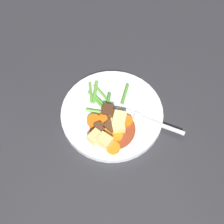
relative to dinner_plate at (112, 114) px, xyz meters
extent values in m
plane|color=#2D2D33|center=(0.00, 0.00, -0.01)|extent=(3.00, 3.00, 0.00)
cylinder|color=white|center=(0.00, 0.00, 0.00)|extent=(0.26, 0.26, 0.02)
cylinder|color=#93381E|center=(0.05, -0.01, 0.01)|extent=(0.11, 0.11, 0.00)
cylinder|color=orange|center=(0.03, -0.03, 0.01)|extent=(0.04, 0.04, 0.01)
cylinder|color=orange|center=(0.10, -0.03, 0.01)|extent=(0.05, 0.05, 0.01)
cylinder|color=orange|center=(0.06, -0.03, 0.01)|extent=(0.03, 0.03, 0.01)
cylinder|color=orange|center=(0.01, -0.05, 0.02)|extent=(0.05, 0.05, 0.01)
cylinder|color=orange|center=(0.02, -0.02, 0.02)|extent=(0.05, 0.05, 0.01)
cylinder|color=orange|center=(0.07, -0.01, 0.01)|extent=(0.04, 0.04, 0.01)
cylinder|color=orange|center=(0.04, 0.03, 0.01)|extent=(0.04, 0.04, 0.01)
cube|color=#E5CC7A|center=(0.06, -0.06, 0.02)|extent=(0.04, 0.04, 0.02)
cube|color=#EAD68C|center=(0.04, 0.01, 0.02)|extent=(0.05, 0.05, 0.03)
cube|color=#E5CC7A|center=(0.08, -0.04, 0.02)|extent=(0.04, 0.04, 0.03)
cube|color=#E5CC7A|center=(0.05, 0.00, 0.02)|extent=(0.04, 0.03, 0.03)
cube|color=#56331E|center=(0.02, 0.00, 0.02)|extent=(0.04, 0.04, 0.02)
cube|color=#56331E|center=(0.04, -0.05, 0.02)|extent=(0.03, 0.02, 0.02)
cube|color=#56331E|center=(0.04, -0.02, 0.02)|extent=(0.04, 0.04, 0.02)
cube|color=#4C2B19|center=(0.00, -0.01, 0.02)|extent=(0.04, 0.04, 0.02)
cylinder|color=#66AD42|center=(-0.07, -0.04, 0.01)|extent=(0.06, 0.02, 0.01)
cylinder|color=#66AD42|center=(0.00, -0.02, 0.01)|extent=(0.05, 0.03, 0.01)
cylinder|color=#66AD42|center=(-0.05, -0.01, 0.01)|extent=(0.08, 0.03, 0.01)
cylinder|color=#4C8E33|center=(0.00, 0.00, 0.01)|extent=(0.05, 0.03, 0.01)
cylinder|color=#66AD42|center=(-0.07, -0.03, 0.01)|extent=(0.06, 0.03, 0.01)
cylinder|color=#599E38|center=(-0.04, 0.05, 0.01)|extent=(0.06, 0.04, 0.01)
cylinder|color=#599E38|center=(-0.02, -0.01, 0.01)|extent=(0.08, 0.04, 0.01)
cylinder|color=#599E38|center=(-0.04, -0.03, 0.01)|extent=(0.07, 0.03, 0.01)
cylinder|color=#66AD42|center=(-0.01, -0.03, 0.01)|extent=(0.04, 0.07, 0.01)
cylinder|color=#4C8E33|center=(-0.02, -0.01, 0.01)|extent=(0.06, 0.04, 0.01)
cube|color=silver|center=(0.08, 0.11, 0.01)|extent=(0.08, 0.09, 0.00)
cube|color=silver|center=(0.03, 0.06, 0.01)|extent=(0.03, 0.03, 0.00)
cylinder|color=silver|center=(0.01, 0.04, 0.01)|extent=(0.03, 0.03, 0.00)
cylinder|color=silver|center=(0.01, 0.04, 0.01)|extent=(0.03, 0.03, 0.00)
cylinder|color=silver|center=(0.02, 0.03, 0.01)|extent=(0.03, 0.03, 0.00)
cylinder|color=silver|center=(0.02, 0.03, 0.01)|extent=(0.03, 0.03, 0.00)
camera|label=1|loc=(0.37, -0.12, 0.70)|focal=49.70mm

